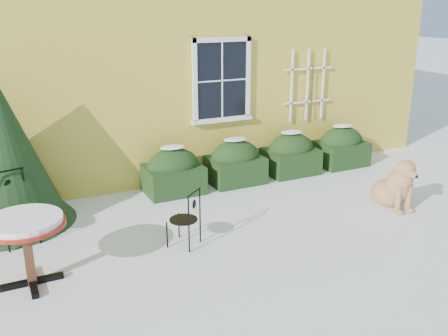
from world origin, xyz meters
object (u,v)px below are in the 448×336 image
patio_chair_near (186,218)px  evergreen_shrub (2,164)px  dog (395,187)px  patio_chair_far (15,208)px  bistro_table (25,229)px

patio_chair_near → evergreen_shrub: bearing=-81.7°
evergreen_shrub → dog: size_ratio=2.41×
patio_chair_near → patio_chair_far: (-2.21, 1.21, 0.11)m
patio_chair_near → dog: 3.80m
patio_chair_far → patio_chair_near: bearing=-42.0°
bistro_table → patio_chair_near: bistro_table is taller
bistro_table → dog: bearing=-0.9°
evergreen_shrub → patio_chair_far: evergreen_shrub is taller
patio_chair_far → dog: bearing=-26.9°
patio_chair_far → dog: patio_chair_far is taller
evergreen_shrub → bistro_table: 2.14m
evergreen_shrub → dog: (6.08, -2.22, -0.63)m
bistro_table → patio_chair_near: 2.19m
patio_chair_near → patio_chair_far: patio_chair_far is taller
evergreen_shrub → bistro_table: (0.12, -2.13, -0.25)m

